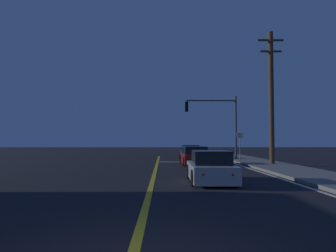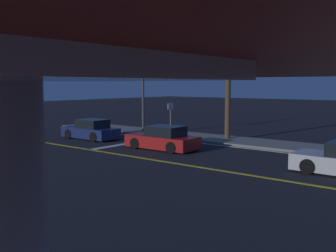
% 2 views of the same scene
% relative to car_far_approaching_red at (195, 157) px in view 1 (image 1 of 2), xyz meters
% --- Properties ---
extents(sidewalk_right, '(3.20, 42.72, 0.15)m').
position_rel_car_far_approaching_red_xyz_m(sidewalk_right, '(5.00, -7.33, -0.51)').
color(sidewalk_right, slate).
rests_on(sidewalk_right, ground).
extents(lane_line_center, '(0.20, 40.35, 0.01)m').
position_rel_car_far_approaching_red_xyz_m(lane_line_center, '(-2.76, -7.33, -0.58)').
color(lane_line_center, gold).
rests_on(lane_line_center, ground).
extents(lane_line_edge_right, '(0.16, 40.35, 0.01)m').
position_rel_car_far_approaching_red_xyz_m(lane_line_edge_right, '(3.15, -7.33, -0.58)').
color(lane_line_edge_right, silver).
rests_on(lane_line_edge_right, ground).
extents(stop_bar, '(6.16, 0.50, 0.01)m').
position_rel_car_far_approaching_red_xyz_m(stop_bar, '(0.32, 3.04, -0.58)').
color(stop_bar, silver).
rests_on(stop_bar, ground).
extents(car_far_approaching_red, '(2.00, 4.26, 1.34)m').
position_rel_car_far_approaching_red_xyz_m(car_far_approaching_red, '(0.00, 0.00, 0.00)').
color(car_far_approaching_red, maroon).
rests_on(car_far_approaching_red, ground).
extents(car_side_waiting_navy, '(1.85, 4.20, 1.34)m').
position_rel_car_far_approaching_red_xyz_m(car_side_waiting_navy, '(0.17, 6.45, -0.00)').
color(car_side_waiting_navy, navy).
rests_on(car_side_waiting_navy, ground).
extents(car_parked_curb_silver, '(1.88, 4.31, 1.34)m').
position_rel_car_far_approaching_red_xyz_m(car_parked_curb_silver, '(-0.27, -9.96, -0.00)').
color(car_parked_curb_silver, '#B2B5BA').
rests_on(car_parked_curb_silver, ground).
extents(traffic_signal_near_right, '(4.64, 0.28, 5.75)m').
position_rel_car_far_approaching_red_xyz_m(traffic_signal_near_right, '(2.52, 5.34, 3.30)').
color(traffic_signal_near_right, '#38383D').
rests_on(traffic_signal_near_right, ground).
extents(utility_pole_right, '(1.82, 0.35, 9.47)m').
position_rel_car_far_approaching_red_xyz_m(utility_pole_right, '(5.30, -1.12, 4.30)').
color(utility_pole_right, '#4C3823').
rests_on(utility_pole_right, ground).
extents(street_sign_corner, '(0.56, 0.06, 2.44)m').
position_rel_car_far_approaching_red_xyz_m(street_sign_corner, '(3.90, 2.54, 1.06)').
color(street_sign_corner, slate).
rests_on(street_sign_corner, ground).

